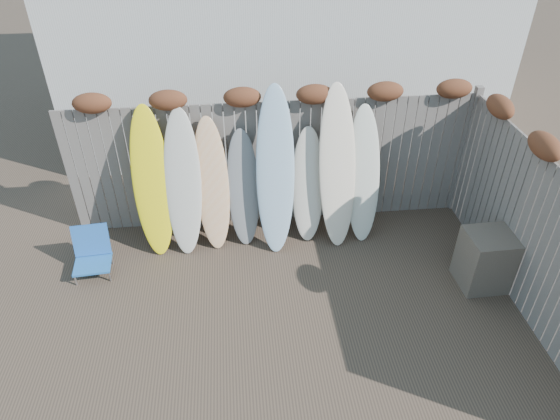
{
  "coord_description": "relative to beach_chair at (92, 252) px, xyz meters",
  "views": [
    {
      "loc": [
        -0.54,
        -4.09,
        4.78
      ],
      "look_at": [
        0.0,
        1.2,
        1.0
      ],
      "focal_mm": 32.0,
      "sensor_mm": 36.0,
      "label": 1
    }
  ],
  "objects": [
    {
      "name": "ground",
      "position": [
        2.6,
        -1.44,
        -0.3
      ],
      "size": [
        80.0,
        80.0,
        0.0
      ],
      "primitive_type": "plane",
      "color": "#493A2D"
    },
    {
      "name": "back_fence",
      "position": [
        2.66,
        0.95,
        0.88
      ],
      "size": [
        6.05,
        0.28,
        2.24
      ],
      "color": "slate",
      "rests_on": "ground"
    },
    {
      "name": "right_fence",
      "position": [
        5.59,
        -1.19,
        0.84
      ],
      "size": [
        0.28,
        4.4,
        2.24
      ],
      "color": "slate",
      "rests_on": "ground"
    },
    {
      "name": "beach_chair",
      "position": [
        0.0,
        0.0,
        0.0
      ],
      "size": [
        0.53,
        0.56,
        0.65
      ],
      "color": "#2469B6",
      "rests_on": "ground"
    },
    {
      "name": "wooden_crate",
      "position": [
        5.33,
        -0.82,
        0.1
      ],
      "size": [
        0.71,
        0.6,
        0.8
      ],
      "primitive_type": "cube",
      "rotation": [
        0.0,
        0.0,
        0.03
      ],
      "color": "#483F36",
      "rests_on": "ground"
    },
    {
      "name": "lattice_panel",
      "position": [
        5.65,
        -0.12,
        0.63
      ],
      "size": [
        0.12,
        1.25,
        1.87
      ],
      "primitive_type": "cube",
      "rotation": [
        0.0,
        0.0,
        0.06
      ],
      "color": "#443529",
      "rests_on": "ground"
    },
    {
      "name": "surfboard_0",
      "position": [
        0.87,
        0.54,
        0.75
      ],
      "size": [
        0.57,
        0.77,
        2.1
      ],
      "primitive_type": "ellipsoid",
      "rotation": [
        -0.31,
        0.0,
        0.06
      ],
      "color": "yellow",
      "rests_on": "ground"
    },
    {
      "name": "surfboard_1",
      "position": [
        1.3,
        0.51,
        0.72
      ],
      "size": [
        0.57,
        0.76,
        2.05
      ],
      "primitive_type": "ellipsoid",
      "rotation": [
        -0.31,
        0.0,
        -0.08
      ],
      "color": "beige",
      "rests_on": "ground"
    },
    {
      "name": "surfboard_2",
      "position": [
        1.7,
        0.56,
        0.64
      ],
      "size": [
        0.53,
        0.7,
        1.89
      ],
      "primitive_type": "ellipsoid",
      "rotation": [
        -0.31,
        0.0,
        0.07
      ],
      "color": "tan",
      "rests_on": "ground"
    },
    {
      "name": "surfboard_3",
      "position": [
        2.15,
        0.58,
        0.54
      ],
      "size": [
        0.47,
        0.61,
        1.68
      ],
      "primitive_type": "ellipsoid",
      "rotation": [
        -0.31,
        0.0,
        0.01
      ],
      "color": "slate",
      "rests_on": "ground"
    },
    {
      "name": "surfboard_4",
      "position": [
        2.6,
        0.46,
        0.86
      ],
      "size": [
        0.61,
        0.86,
        2.33
      ],
      "primitive_type": "ellipsoid",
      "rotation": [
        -0.31,
        0.0,
        -0.08
      ],
      "color": "#A5C8E2",
      "rests_on": "ground"
    },
    {
      "name": "surfboard_5",
      "position": [
        3.09,
        0.57,
        0.53
      ],
      "size": [
        0.52,
        0.64,
        1.67
      ],
      "primitive_type": "ellipsoid",
      "rotation": [
        -0.31,
        0.0,
        -0.08
      ],
      "color": "silver",
      "rests_on": "ground"
    },
    {
      "name": "surfboard_6",
      "position": [
        3.5,
        0.51,
        0.85
      ],
      "size": [
        0.56,
        0.82,
        2.3
      ],
      "primitive_type": "ellipsoid",
      "rotation": [
        -0.31,
        0.0,
        0.03
      ],
      "color": "#FCE9CE",
      "rests_on": "ground"
    },
    {
      "name": "surfboard_7",
      "position": [
        3.9,
        0.54,
        0.68
      ],
      "size": [
        0.5,
        0.71,
        1.97
      ],
      "primitive_type": "ellipsoid",
      "rotation": [
        -0.31,
        0.0,
        -0.01
      ],
      "color": "silver",
      "rests_on": "ground"
    }
  ]
}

